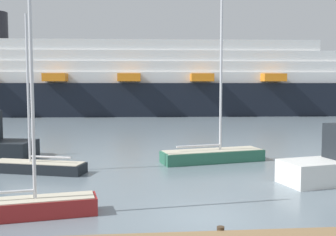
# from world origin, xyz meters

# --- Properties ---
(ground_plane) EXTENTS (600.00, 600.00, 0.00)m
(ground_plane) POSITION_xyz_m (0.00, 0.00, 0.00)
(ground_plane) COLOR slate
(sailboat_0) EXTENTS (5.73, 2.91, 8.97)m
(sailboat_0) POSITION_xyz_m (-8.23, 8.50, 0.45)
(sailboat_0) COLOR black
(sailboat_0) RESTS_ON ground_plane
(sailboat_1) EXTENTS (5.63, 2.19, 9.74)m
(sailboat_1) POSITION_xyz_m (-6.93, 0.55, 0.51)
(sailboat_1) COLOR maroon
(sailboat_1) RESTS_ON ground_plane
(sailboat_3) EXTENTS (6.95, 3.22, 12.90)m
(sailboat_3) POSITION_xyz_m (2.42, 10.83, 0.60)
(sailboat_3) COLOR #2D6B51
(sailboat_3) RESTS_ON ground_plane
(cruise_ship) EXTENTS (93.95, 17.74, 16.55)m
(cruise_ship) POSITION_xyz_m (-8.54, 53.19, 5.31)
(cruise_ship) COLOR black
(cruise_ship) RESTS_ON ground_plane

